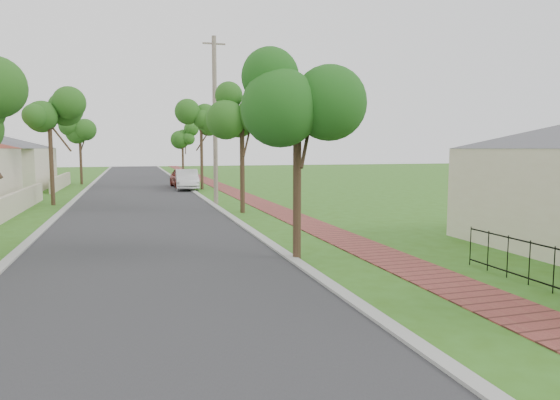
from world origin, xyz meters
name	(u,v)px	position (x,y,z in m)	size (l,w,h in m)	color
ground	(368,343)	(0.00, 0.00, 0.00)	(160.00, 160.00, 0.00)	#346217
road	(142,206)	(-3.00, 20.00, 0.00)	(7.00, 120.00, 0.02)	#28282B
kerb_right	(212,204)	(0.65, 20.00, 0.00)	(0.30, 120.00, 0.10)	#9E9E99
kerb_left	(66,209)	(-6.65, 20.00, 0.00)	(0.30, 120.00, 0.10)	#9E9E99
sidewalk	(258,203)	(3.25, 20.00, 0.00)	(1.50, 120.00, 0.03)	brown
street_trees	(140,124)	(-2.87, 26.84, 4.54)	(10.70, 37.65, 5.89)	#382619
parked_car_red	(184,178)	(0.40, 32.33, 0.75)	(1.76, 4.38, 1.49)	maroon
parked_car_white	(187,180)	(0.40, 29.98, 0.73)	(1.54, 4.42, 1.46)	silver
near_tree	(297,95)	(0.80, 5.88, 4.39)	(2.15, 2.15, 5.51)	#382619
utility_pole	(215,120)	(0.90, 20.00, 4.50)	(1.20, 0.24, 8.88)	gray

